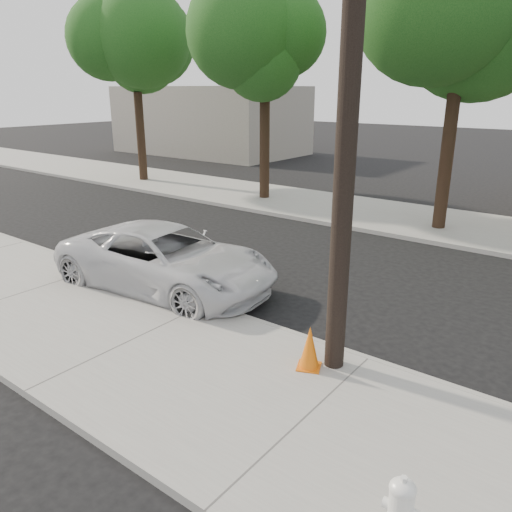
# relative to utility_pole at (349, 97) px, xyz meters

# --- Properties ---
(ground) EXTENTS (120.00, 120.00, 0.00)m
(ground) POSITION_rel_utility_pole_xyz_m (-3.60, 2.70, -4.70)
(ground) COLOR black
(ground) RESTS_ON ground
(near_sidewalk) EXTENTS (90.00, 4.40, 0.15)m
(near_sidewalk) POSITION_rel_utility_pole_xyz_m (-3.60, -1.60, -4.62)
(near_sidewalk) COLOR gray
(near_sidewalk) RESTS_ON ground
(far_sidewalk) EXTENTS (90.00, 5.00, 0.15)m
(far_sidewalk) POSITION_rel_utility_pole_xyz_m (-3.60, 11.20, -4.62)
(far_sidewalk) COLOR gray
(far_sidewalk) RESTS_ON ground
(curb_near) EXTENTS (90.00, 0.12, 0.16)m
(curb_near) POSITION_rel_utility_pole_xyz_m (-3.60, 0.60, -4.62)
(curb_near) COLOR #9E9B93
(curb_near) RESTS_ON ground
(building_far) EXTENTS (14.00, 8.00, 5.00)m
(building_far) POSITION_rel_utility_pole_xyz_m (-23.60, 22.70, -2.20)
(building_far) COLOR gray
(building_far) RESTS_ON ground
(utility_pole) EXTENTS (1.40, 0.34, 9.00)m
(utility_pole) POSITION_rel_utility_pole_xyz_m (0.00, 0.00, 0.00)
(utility_pole) COLOR black
(utility_pole) RESTS_ON near_sidewalk
(tree_a) EXTENTS (4.65, 4.50, 9.00)m
(tree_a) POSITION_rel_utility_pole_xyz_m (-17.40, 10.55, 1.83)
(tree_a) COLOR black
(tree_a) RESTS_ON far_sidewalk
(tree_b) EXTENTS (4.34, 4.20, 8.45)m
(tree_b) POSITION_rel_utility_pole_xyz_m (-9.41, 10.76, 1.45)
(tree_b) COLOR black
(tree_b) RESTS_ON far_sidewalk
(tree_c) EXTENTS (4.96, 4.80, 9.55)m
(tree_c) POSITION_rel_utility_pole_xyz_m (-1.38, 10.34, 2.21)
(tree_c) COLOR black
(tree_c) RESTS_ON far_sidewalk
(police_cruiser) EXTENTS (6.00, 3.22, 1.60)m
(police_cruiser) POSITION_rel_utility_pole_xyz_m (-5.26, 0.90, -3.90)
(police_cruiser) COLOR silver
(police_cruiser) RESTS_ON ground
(fire_hydrant) EXTENTS (0.40, 0.37, 0.75)m
(fire_hydrant) POSITION_rel_utility_pole_xyz_m (2.33, -2.77, -4.18)
(fire_hydrant) COLOR white
(fire_hydrant) RESTS_ON near_sidewalk
(traffic_cone) EXTENTS (0.53, 0.53, 0.79)m
(traffic_cone) POSITION_rel_utility_pole_xyz_m (-0.30, -0.36, -4.17)
(traffic_cone) COLOR orange
(traffic_cone) RESTS_ON near_sidewalk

